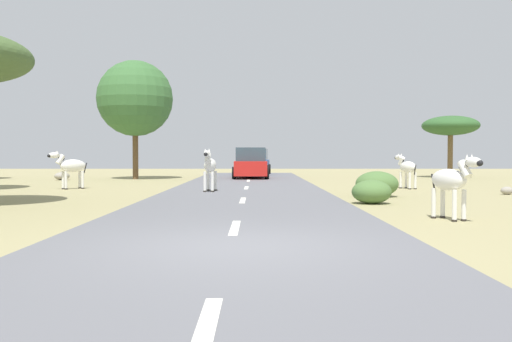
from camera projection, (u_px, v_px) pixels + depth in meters
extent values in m
plane|color=#998E60|center=(237.00, 249.00, 8.14)|extent=(90.00, 90.00, 0.00)
cube|color=slate|center=(232.00, 247.00, 8.14)|extent=(6.00, 64.00, 0.05)
cube|color=silver|center=(206.00, 334.00, 4.14)|extent=(0.16, 2.00, 0.01)
cube|color=silver|center=(237.00, 227.00, 10.14)|extent=(0.16, 2.00, 0.01)
cube|color=silver|center=(245.00, 200.00, 16.14)|extent=(0.16, 2.00, 0.01)
cube|color=silver|center=(248.00, 188.00, 22.13)|extent=(0.16, 2.00, 0.01)
cube|color=silver|center=(250.00, 181.00, 28.13)|extent=(0.16, 2.00, 0.01)
cube|color=silver|center=(252.00, 176.00, 34.13)|extent=(0.16, 2.00, 0.01)
ellipsoid|color=silver|center=(212.00, 165.00, 20.07)|extent=(0.52, 1.12, 0.51)
cylinder|color=silver|center=(207.00, 182.00, 19.74)|extent=(0.12, 0.12, 0.74)
cylinder|color=#28231E|center=(207.00, 191.00, 19.75)|extent=(0.13, 0.13, 0.05)
cylinder|color=silver|center=(214.00, 182.00, 19.72)|extent=(0.12, 0.12, 0.74)
cylinder|color=#28231E|center=(214.00, 191.00, 19.73)|extent=(0.13, 0.13, 0.05)
cylinder|color=silver|center=(210.00, 181.00, 20.45)|extent=(0.12, 0.12, 0.74)
cylinder|color=#28231E|center=(210.00, 190.00, 20.46)|extent=(0.13, 0.13, 0.05)
cylinder|color=silver|center=(217.00, 181.00, 20.43)|extent=(0.12, 0.12, 0.74)
cylinder|color=#28231E|center=(217.00, 190.00, 20.44)|extent=(0.13, 0.13, 0.05)
cylinder|color=silver|center=(210.00, 158.00, 19.54)|extent=(0.23, 0.40, 0.44)
cube|color=black|center=(210.00, 156.00, 19.54)|extent=(0.07, 0.36, 0.30)
ellipsoid|color=silver|center=(209.00, 154.00, 19.28)|extent=(0.23, 0.49, 0.24)
ellipsoid|color=black|center=(208.00, 154.00, 19.09)|extent=(0.15, 0.18, 0.14)
cone|color=silver|center=(207.00, 150.00, 19.40)|extent=(0.10, 0.10, 0.14)
cone|color=silver|center=(211.00, 150.00, 19.39)|extent=(0.10, 0.10, 0.14)
cylinder|color=black|center=(214.00, 168.00, 20.61)|extent=(0.05, 0.16, 0.44)
ellipsoid|color=silver|center=(410.00, 167.00, 22.25)|extent=(0.69, 1.08, 0.48)
cylinder|color=silver|center=(408.00, 180.00, 22.62)|extent=(0.13, 0.13, 0.69)
cylinder|color=#28231E|center=(408.00, 188.00, 22.63)|extent=(0.15, 0.15, 0.05)
cylinder|color=silver|center=(403.00, 180.00, 22.54)|extent=(0.13, 0.13, 0.69)
cylinder|color=#28231E|center=(403.00, 188.00, 22.55)|extent=(0.15, 0.15, 0.05)
cylinder|color=silver|center=(417.00, 181.00, 21.99)|extent=(0.13, 0.13, 0.69)
cylinder|color=#28231E|center=(417.00, 189.00, 22.00)|extent=(0.15, 0.15, 0.05)
cylinder|color=silver|center=(412.00, 181.00, 21.92)|extent=(0.13, 0.13, 0.69)
cylinder|color=#28231E|center=(412.00, 189.00, 21.93)|extent=(0.15, 0.15, 0.05)
cylinder|color=silver|center=(404.00, 161.00, 22.70)|extent=(0.28, 0.40, 0.40)
cube|color=black|center=(404.00, 159.00, 22.70)|extent=(0.13, 0.33, 0.28)
ellipsoid|color=silver|center=(400.00, 157.00, 22.93)|extent=(0.31, 0.47, 0.22)
ellipsoid|color=black|center=(398.00, 158.00, 23.09)|extent=(0.17, 0.18, 0.13)
cone|color=silver|center=(403.00, 155.00, 22.84)|extent=(0.10, 0.10, 0.13)
cone|color=silver|center=(401.00, 155.00, 22.80)|extent=(0.10, 0.10, 0.13)
cylinder|color=black|center=(417.00, 170.00, 21.77)|extent=(0.08, 0.15, 0.41)
ellipsoid|color=silver|center=(451.00, 180.00, 11.74)|extent=(0.73, 1.06, 0.47)
cylinder|color=silver|center=(457.00, 206.00, 11.42)|extent=(0.13, 0.13, 0.67)
cylinder|color=#28231E|center=(457.00, 221.00, 11.43)|extent=(0.15, 0.15, 0.04)
cylinder|color=silver|center=(466.00, 205.00, 11.51)|extent=(0.13, 0.13, 0.67)
cylinder|color=#28231E|center=(466.00, 220.00, 11.52)|extent=(0.15, 0.15, 0.04)
cylinder|color=silver|center=(436.00, 203.00, 12.01)|extent=(0.13, 0.13, 0.67)
cylinder|color=#28231E|center=(436.00, 217.00, 12.02)|extent=(0.15, 0.15, 0.04)
cylinder|color=silver|center=(445.00, 203.00, 12.11)|extent=(0.13, 0.13, 0.67)
cylinder|color=#28231E|center=(445.00, 217.00, 12.12)|extent=(0.15, 0.15, 0.04)
cylinder|color=silver|center=(467.00, 169.00, 11.30)|extent=(0.30, 0.39, 0.40)
cube|color=black|center=(467.00, 165.00, 11.30)|extent=(0.16, 0.31, 0.27)
ellipsoid|color=silver|center=(475.00, 162.00, 11.08)|extent=(0.33, 0.47, 0.21)
ellipsoid|color=black|center=(482.00, 163.00, 10.92)|extent=(0.17, 0.19, 0.13)
cone|color=silver|center=(469.00, 157.00, 11.15)|extent=(0.10, 0.10, 0.13)
cone|color=silver|center=(474.00, 157.00, 11.20)|extent=(0.10, 0.10, 0.13)
cylinder|color=black|center=(435.00, 183.00, 12.20)|extent=(0.09, 0.14, 0.40)
ellipsoid|color=silver|center=(75.00, 166.00, 22.19)|extent=(1.09, 1.04, 0.51)
cylinder|color=silver|center=(65.00, 180.00, 22.07)|extent=(0.15, 0.15, 0.73)
cylinder|color=#28231E|center=(65.00, 189.00, 22.08)|extent=(0.17, 0.17, 0.05)
cylinder|color=silver|center=(68.00, 180.00, 21.87)|extent=(0.15, 0.15, 0.73)
cylinder|color=#28231E|center=(68.00, 189.00, 21.88)|extent=(0.17, 0.17, 0.05)
cylinder|color=silver|center=(82.00, 180.00, 22.55)|extent=(0.15, 0.15, 0.73)
cylinder|color=#28231E|center=(82.00, 188.00, 22.56)|extent=(0.17, 0.17, 0.05)
cylinder|color=silver|center=(85.00, 180.00, 22.34)|extent=(0.15, 0.15, 0.73)
cylinder|color=#28231E|center=(85.00, 188.00, 22.35)|extent=(0.17, 0.17, 0.05)
cylinder|color=silver|center=(62.00, 159.00, 21.84)|extent=(0.42, 0.40, 0.43)
cube|color=black|center=(62.00, 157.00, 21.83)|extent=(0.29, 0.27, 0.30)
ellipsoid|color=silver|center=(56.00, 155.00, 21.66)|extent=(0.48, 0.46, 0.23)
ellipsoid|color=black|center=(51.00, 156.00, 21.54)|extent=(0.21, 0.21, 0.14)
cone|color=silver|center=(58.00, 152.00, 21.79)|extent=(0.12, 0.12, 0.14)
cone|color=silver|center=(60.00, 152.00, 21.69)|extent=(0.12, 0.12, 0.14)
cylinder|color=black|center=(88.00, 168.00, 22.55)|extent=(0.14, 0.13, 0.44)
cube|color=red|center=(252.00, 168.00, 31.26)|extent=(1.83, 4.21, 0.80)
cube|color=#334751|center=(252.00, 154.00, 31.03)|extent=(1.66, 2.21, 0.76)
cube|color=black|center=(253.00, 172.00, 33.42)|extent=(1.71, 0.17, 0.24)
cylinder|color=black|center=(268.00, 171.00, 32.62)|extent=(0.23, 0.68, 0.68)
cylinder|color=black|center=(237.00, 171.00, 32.61)|extent=(0.23, 0.68, 0.68)
cylinder|color=black|center=(269.00, 173.00, 29.92)|extent=(0.23, 0.68, 0.68)
cylinder|color=black|center=(236.00, 173.00, 29.91)|extent=(0.23, 0.68, 0.68)
cube|color=#1E479E|center=(256.00, 166.00, 36.57)|extent=(2.11, 4.32, 0.80)
cube|color=#334751|center=(257.00, 154.00, 36.74)|extent=(1.80, 2.32, 0.76)
cube|color=black|center=(254.00, 171.00, 34.43)|extent=(1.72, 0.29, 0.24)
cylinder|color=black|center=(241.00, 170.00, 35.30)|extent=(0.27, 0.69, 0.68)
cylinder|color=black|center=(269.00, 170.00, 35.16)|extent=(0.27, 0.69, 0.68)
cylinder|color=black|center=(245.00, 169.00, 37.99)|extent=(0.27, 0.69, 0.68)
cylinder|color=black|center=(271.00, 169.00, 37.85)|extent=(0.27, 0.69, 0.68)
cylinder|color=brown|center=(137.00, 154.00, 30.92)|extent=(0.32, 0.32, 2.86)
sphere|color=#386633|center=(137.00, 98.00, 30.82)|extent=(4.27, 4.27, 4.27)
cylinder|color=brown|center=(452.00, 157.00, 32.74)|extent=(0.31, 0.31, 2.55)
ellipsoid|color=#2D5628|center=(453.00, 126.00, 32.68)|extent=(3.36, 3.36, 1.18)
ellipsoid|color=#4C7038|center=(379.00, 184.00, 18.14)|extent=(1.42, 1.28, 0.85)
ellipsoid|color=#4C7038|center=(374.00, 192.00, 15.57)|extent=(1.14, 1.02, 0.68)
ellipsoid|color=gray|center=(378.00, 179.00, 27.71)|extent=(0.36, 0.32, 0.27)
ellipsoid|color=gray|center=(374.00, 179.00, 26.39)|extent=(0.58, 0.49, 0.43)
ellipsoid|color=gray|center=(509.00, 191.00, 19.09)|extent=(0.43, 0.32, 0.28)
ellipsoid|color=gray|center=(64.00, 176.00, 29.93)|extent=(0.81, 0.78, 0.44)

